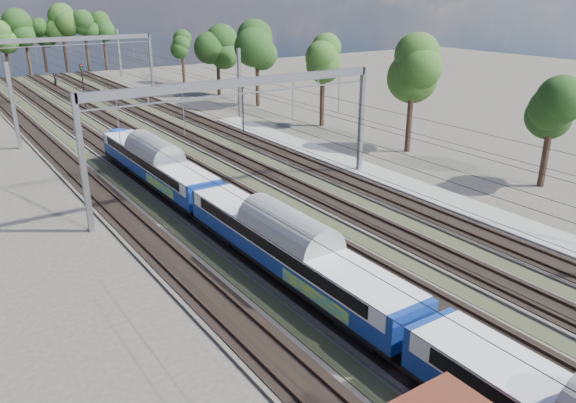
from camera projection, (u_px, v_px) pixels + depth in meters
track_bed at (167, 153)px, 54.47m from camera, size 21.00×130.00×0.34m
platform at (453, 203)px, 41.31m from camera, size 3.00×70.00×0.30m
catenary at (137, 77)px, 58.41m from camera, size 25.65×130.00×9.00m
tree_belt at (84, 34)px, 92.38m from camera, size 39.70×99.26×12.04m
emu_train at (293, 244)px, 29.46m from camera, size 2.69×56.99×3.93m
worker at (55, 80)px, 93.15m from camera, size 0.63×0.82×1.99m
signal_near at (83, 82)px, 71.39m from camera, size 0.42×0.38×6.24m
signal_far at (243, 101)px, 60.99m from camera, size 0.37×0.33×5.68m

